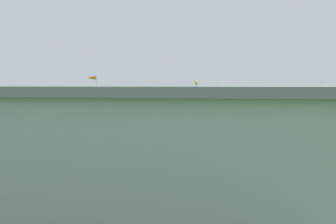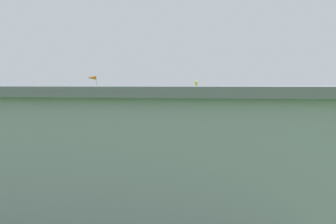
{
  "view_description": "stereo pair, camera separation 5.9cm",
  "coord_description": "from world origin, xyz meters",
  "px_view_note": "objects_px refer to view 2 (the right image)",
  "views": [
    {
      "loc": [
        -14.54,
        64.87,
        5.78
      ],
      "look_at": [
        -5.67,
        13.59,
        2.96
      ],
      "focal_mm": 55.15,
      "sensor_mm": 36.0,
      "label": 1
    },
    {
      "loc": [
        -14.59,
        64.86,
        5.78
      ],
      "look_at": [
        -5.67,
        13.59,
        2.96
      ],
      "focal_mm": 55.15,
      "sensor_mm": 36.0,
      "label": 2
    }
  ],
  "objects_px": {
    "hangar": "(51,144)",
    "person_by_parked_cars": "(102,144)",
    "truck_flatbed_blue": "(289,141)",
    "biplane": "(193,98)",
    "windsock": "(93,82)",
    "person_at_fence_line": "(210,149)"
  },
  "relations": [
    {
      "from": "hangar",
      "to": "person_by_parked_cars",
      "type": "height_order",
      "value": "hangar"
    },
    {
      "from": "truck_flatbed_blue",
      "to": "person_at_fence_line",
      "type": "bearing_deg",
      "value": 0.47
    },
    {
      "from": "truck_flatbed_blue",
      "to": "windsock",
      "type": "xyz_separation_m",
      "value": [
        26.36,
        -34.51,
        4.57
      ]
    },
    {
      "from": "biplane",
      "to": "hangar",
      "type": "bearing_deg",
      "value": 87.84
    },
    {
      "from": "hangar",
      "to": "person_at_fence_line",
      "type": "height_order",
      "value": "hangar"
    },
    {
      "from": "hangar",
      "to": "person_at_fence_line",
      "type": "xyz_separation_m",
      "value": [
        -6.42,
        -14.97,
        -1.99
      ]
    },
    {
      "from": "person_by_parked_cars",
      "to": "windsock",
      "type": "bearing_deg",
      "value": -70.61
    },
    {
      "from": "hangar",
      "to": "truck_flatbed_blue",
      "type": "bearing_deg",
      "value": -129.12
    },
    {
      "from": "hangar",
      "to": "windsock",
      "type": "distance_m",
      "value": 51.61
    },
    {
      "from": "person_at_fence_line",
      "to": "windsock",
      "type": "distance_m",
      "value": 40.56
    },
    {
      "from": "truck_flatbed_blue",
      "to": "windsock",
      "type": "relative_size",
      "value": 1.04
    },
    {
      "from": "person_by_parked_cars",
      "to": "hangar",
      "type": "bearing_deg",
      "value": 98.96
    },
    {
      "from": "biplane",
      "to": "person_by_parked_cars",
      "type": "bearing_deg",
      "value": 80.6
    },
    {
      "from": "biplane",
      "to": "windsock",
      "type": "height_order",
      "value": "windsock"
    },
    {
      "from": "hangar",
      "to": "person_by_parked_cars",
      "type": "relative_size",
      "value": 15.74
    },
    {
      "from": "truck_flatbed_blue",
      "to": "person_at_fence_line",
      "type": "xyz_separation_m",
      "value": [
        5.79,
        0.05,
        -0.71
      ]
    },
    {
      "from": "truck_flatbed_blue",
      "to": "biplane",
      "type": "bearing_deg",
      "value": -69.05
    },
    {
      "from": "truck_flatbed_blue",
      "to": "person_at_fence_line",
      "type": "height_order",
      "value": "truck_flatbed_blue"
    },
    {
      "from": "hangar",
      "to": "windsock",
      "type": "xyz_separation_m",
      "value": [
        14.15,
        -49.53,
        3.29
      ]
    },
    {
      "from": "hangar",
      "to": "person_at_fence_line",
      "type": "bearing_deg",
      "value": -113.23
    },
    {
      "from": "hangar",
      "to": "biplane",
      "type": "bearing_deg",
      "value": -92.16
    },
    {
      "from": "hangar",
      "to": "truck_flatbed_blue",
      "type": "height_order",
      "value": "hangar"
    }
  ]
}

